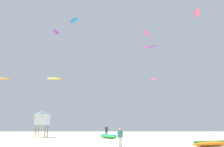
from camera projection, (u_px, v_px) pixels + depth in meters
person_foreground at (120, 136)px, 18.66m from camera, size 0.52×0.36×1.58m
person_midground at (106, 130)px, 37.25m from camera, size 0.58×0.41×1.80m
kite_grounded_near at (108, 136)px, 32.05m from camera, size 3.37×4.75×0.55m
kite_grounded_mid at (211, 144)px, 19.23m from camera, size 4.05×2.35×0.49m
lifeguard_tower at (43, 118)px, 35.64m from camera, size 2.30×2.30×4.15m
kite_aloft_0 at (74, 20)px, 48.66m from camera, size 2.74×2.92×0.64m
kite_aloft_1 at (197, 13)px, 45.24m from camera, size 2.33×4.06×0.81m
kite_aloft_2 at (150, 47)px, 45.37m from camera, size 3.39×2.00×0.60m
kite_aloft_3 at (4, 79)px, 36.39m from camera, size 2.31×1.02×0.27m
kite_aloft_4 at (56, 32)px, 54.73m from camera, size 1.68×2.95×0.67m
kite_aloft_5 at (54, 79)px, 48.50m from camera, size 3.18×1.37×0.74m
kite_aloft_6 at (146, 33)px, 53.20m from camera, size 2.98×4.28×0.93m
kite_aloft_8 at (154, 79)px, 54.55m from camera, size 2.07×1.69×0.26m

